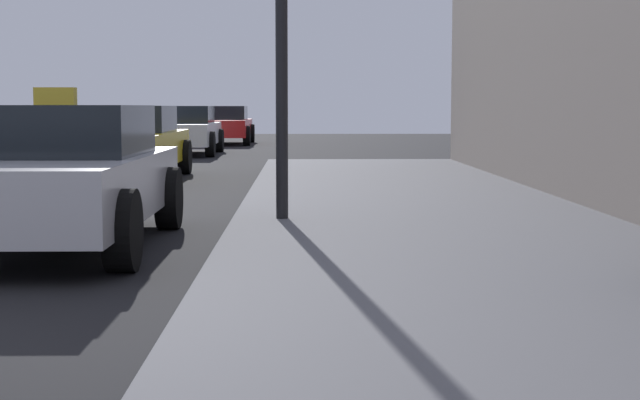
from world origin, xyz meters
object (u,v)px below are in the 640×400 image
at_px(car_silver, 53,175).
at_px(car_red, 222,125).
at_px(car_white, 181,130).
at_px(car_yellow, 124,142).

relative_size(car_silver, car_red, 0.92).
xyz_separation_m(car_silver, car_white, (-0.93, 16.72, 0.00)).
height_order(car_silver, car_yellow, car_silver).
distance_m(car_silver, car_yellow, 8.03).
xyz_separation_m(car_yellow, car_red, (0.39, 15.73, 0.00)).
bearing_deg(car_red, car_yellow, 88.57).
xyz_separation_m(car_yellow, car_white, (-0.11, 8.73, -0.00)).
bearing_deg(car_white, car_yellow, 90.74).
bearing_deg(car_yellow, car_red, -91.43).
distance_m(car_yellow, car_white, 8.73).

